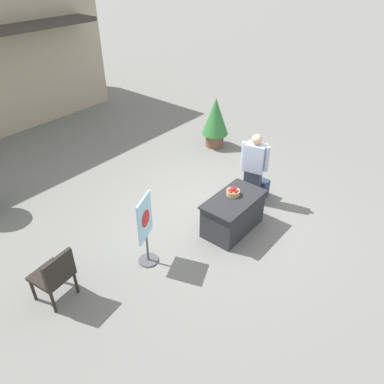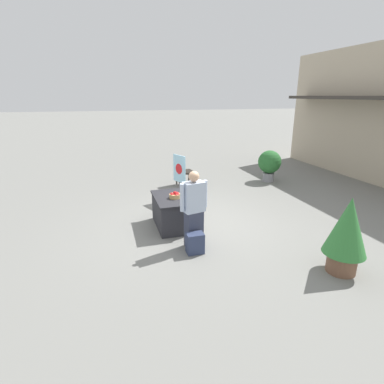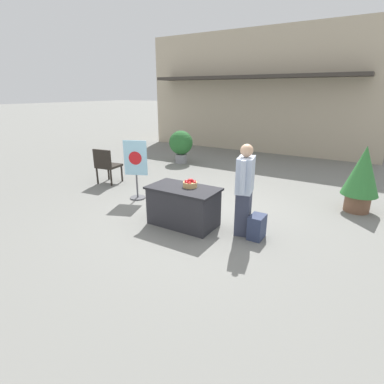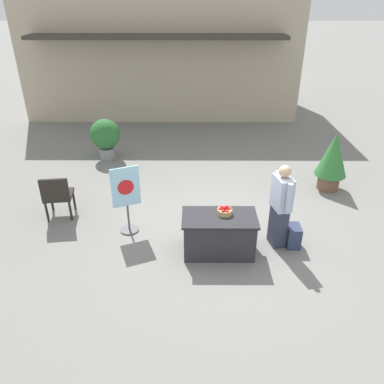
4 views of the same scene
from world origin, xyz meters
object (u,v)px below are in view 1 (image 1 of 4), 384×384
object	(u,v)px
apple_basket	(233,192)
backpack	(260,188)
person_visitor	(254,169)
poster_board	(146,229)
potted_plant_far_right	(215,120)
display_table	(233,214)
patio_chair	(55,274)

from	to	relation	value
apple_basket	backpack	xyz separation A→B (m)	(1.30, 0.09, -0.60)
person_visitor	poster_board	distance (m)	2.87
person_visitor	potted_plant_far_right	distance (m)	2.80
person_visitor	poster_board	xyz separation A→B (m)	(-2.84, 0.41, -0.07)
potted_plant_far_right	display_table	bearing A→B (deg)	-138.12
person_visitor	patio_chair	distance (m)	4.45
apple_basket	patio_chair	size ratio (longest dim) A/B	0.27
display_table	apple_basket	world-z (taller)	apple_basket
person_visitor	backpack	bearing A→B (deg)	155.82
apple_basket	patio_chair	bearing A→B (deg)	162.52
backpack	poster_board	xyz separation A→B (m)	(-3.12, 0.47, 0.53)
patio_chair	poster_board	bearing A→B (deg)	-115.41
backpack	patio_chair	world-z (taller)	patio_chair
backpack	patio_chair	bearing A→B (deg)	168.32
apple_basket	poster_board	distance (m)	1.91
apple_basket	backpack	bearing A→B (deg)	4.11
person_visitor	patio_chair	bearing A→B (deg)	-24.06
display_table	potted_plant_far_right	xyz separation A→B (m)	(2.77, 2.49, 0.41)
apple_basket	patio_chair	world-z (taller)	patio_chair
display_table	apple_basket	xyz separation A→B (m)	(0.09, 0.09, 0.44)
person_visitor	backpack	xyz separation A→B (m)	(0.29, -0.06, -0.61)
apple_basket	person_visitor	size ratio (longest dim) A/B	0.16
backpack	patio_chair	distance (m)	4.75
poster_board	potted_plant_far_right	world-z (taller)	potted_plant_far_right
poster_board	backpack	bearing A→B (deg)	58.39
backpack	poster_board	distance (m)	3.20
apple_basket	patio_chair	distance (m)	3.51
backpack	potted_plant_far_right	distance (m)	2.75
person_visitor	backpack	world-z (taller)	person_visitor
poster_board	potted_plant_far_right	xyz separation A→B (m)	(4.51, 1.83, 0.04)
backpack	patio_chair	size ratio (longest dim) A/B	0.43
display_table	apple_basket	bearing A→B (deg)	43.73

